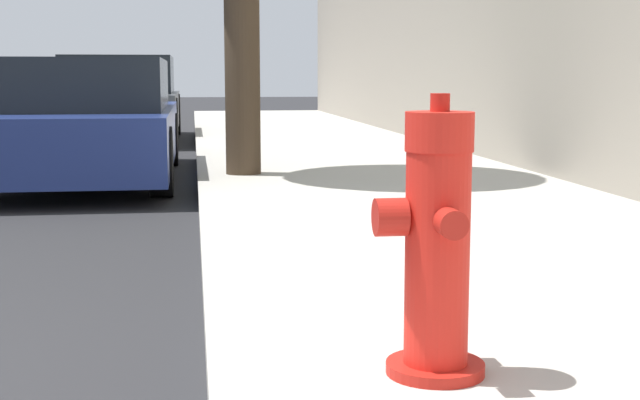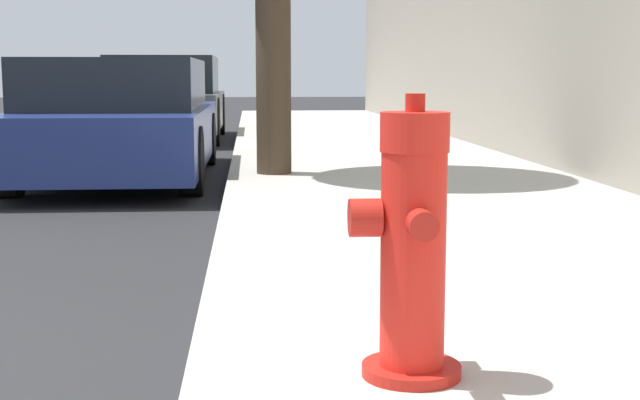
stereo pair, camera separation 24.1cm
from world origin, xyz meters
name	(u,v)px [view 2 (the right image)]	position (x,y,z in m)	size (l,w,h in m)	color
fire_hydrant	(411,249)	(2.37, -0.09, 0.54)	(0.34, 0.35, 0.85)	red
parked_car_near	(121,121)	(0.59, 6.45, 0.59)	(1.76, 4.37, 1.20)	navy
parked_car_mid	(166,100)	(0.53, 11.90, 0.66)	(1.80, 4.14, 1.34)	#4C5156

